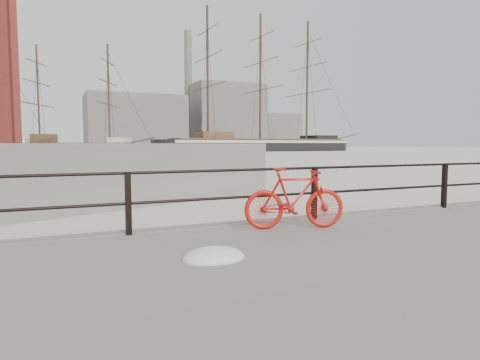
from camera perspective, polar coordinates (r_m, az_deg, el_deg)
name	(u,v)px	position (r m, az deg, el deg)	size (l,w,h in m)	color
ground	(437,222)	(10.87, 24.82, -5.07)	(400.00, 400.00, 0.00)	white
guardrail	(444,186)	(10.67, 25.59, -0.67)	(28.00, 0.10, 1.00)	black
bicycle	(295,198)	(7.28, 7.30, -2.44)	(1.72, 0.26, 1.04)	red
barque_black	(260,151)	(103.18, 2.69, 3.84)	(59.49, 19.47, 33.70)	black
schooner_mid	(75,154)	(80.07, -21.11, 3.24)	(27.17, 11.49, 19.70)	beige
industrial_west	(135,122)	(149.80, -13.78, 7.46)	(32.00, 18.00, 18.00)	gray
industrial_mid	(225,117)	(164.87, -1.97, 8.39)	(26.00, 20.00, 24.00)	gray
industrial_east	(272,131)	(179.12, 4.27, 6.50)	(20.00, 16.00, 14.00)	gray
smokestack	(188,90)	(166.00, -6.90, 11.80)	(2.80, 2.80, 44.00)	gray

